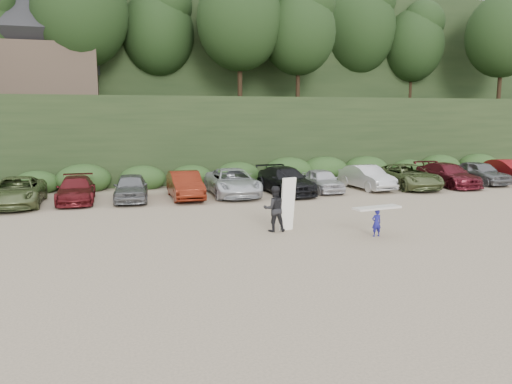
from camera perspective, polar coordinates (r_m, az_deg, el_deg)
name	(u,v)px	position (r m, az deg, el deg)	size (l,w,h in m)	color
ground	(301,233)	(20.48, 5.19, -4.72)	(120.00, 120.00, 0.00)	tan
hillside_backdrop	(175,52)	(55.25, -9.21, 15.49)	(90.00, 41.50, 28.00)	black
parked_cars	(257,182)	(29.97, 0.15, 1.18)	(39.48, 6.03, 1.64)	silver
child_surfer	(377,216)	(20.30, 13.63, -2.71)	(2.06, 0.83, 1.20)	navy
adult_surfer	(276,208)	(20.58, 2.25, -1.88)	(1.40, 0.81, 2.24)	black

